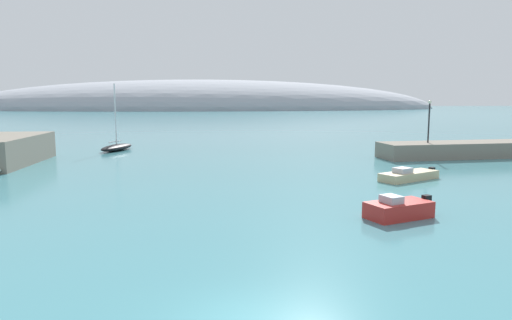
{
  "coord_description": "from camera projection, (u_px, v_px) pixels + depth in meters",
  "views": [
    {
      "loc": [
        -0.79,
        -12.74,
        6.58
      ],
      "look_at": [
        2.43,
        23.82,
        1.53
      ],
      "focal_mm": 32.46,
      "sensor_mm": 36.0,
      "label": 1
    }
  ],
  "objects": [
    {
      "name": "sailboat_black_near_shore",
      "position": [
        117.0,
        147.0,
        56.59
      ],
      "size": [
        3.91,
        6.51,
        8.14
      ],
      "rotation": [
        0.0,
        0.0,
        1.23
      ],
      "color": "black",
      "rests_on": "water"
    },
    {
      "name": "motorboat_red_alongside_breakwater",
      "position": [
        399.0,
        209.0,
        25.22
      ],
      "size": [
        4.17,
        2.95,
        1.29
      ],
      "rotation": [
        0.0,
        0.0,
        3.51
      ],
      "color": "red",
      "rests_on": "water"
    },
    {
      "name": "harbor_lamp_post",
      "position": [
        429.0,
        117.0,
        49.14
      ],
      "size": [
        0.36,
        0.36,
        4.53
      ],
      "color": "black",
      "rests_on": "breakwater_rocks"
    },
    {
      "name": "breakwater_rocks",
      "position": [
        460.0,
        150.0,
        50.42
      ],
      "size": [
        18.28,
        6.13,
        1.67
      ],
      "primitive_type": "cube",
      "rotation": [
        0.0,
        0.0,
        0.1
      ],
      "color": "gray",
      "rests_on": "ground"
    },
    {
      "name": "distant_ridge",
      "position": [
        201.0,
        109.0,
        249.41
      ],
      "size": [
        255.65,
        88.91,
        30.97
      ],
      "primitive_type": "ellipsoid",
      "color": "#999EA8",
      "rests_on": "ground"
    },
    {
      "name": "motorboat_sand_foreground",
      "position": [
        409.0,
        175.0,
        36.71
      ],
      "size": [
        5.57,
        4.08,
        1.04
      ],
      "rotation": [
        0.0,
        0.0,
        3.64
      ],
      "color": "#C6B284",
      "rests_on": "water"
    }
  ]
}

